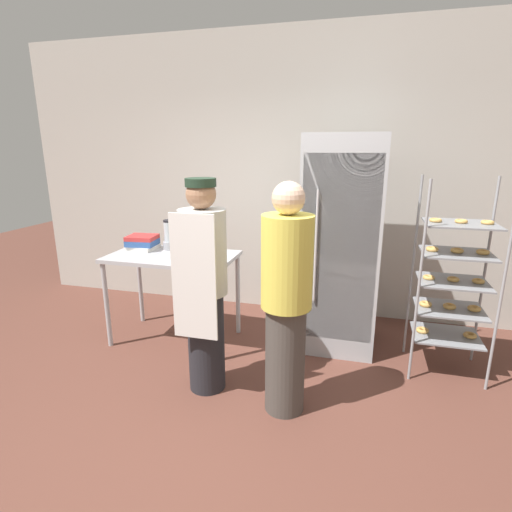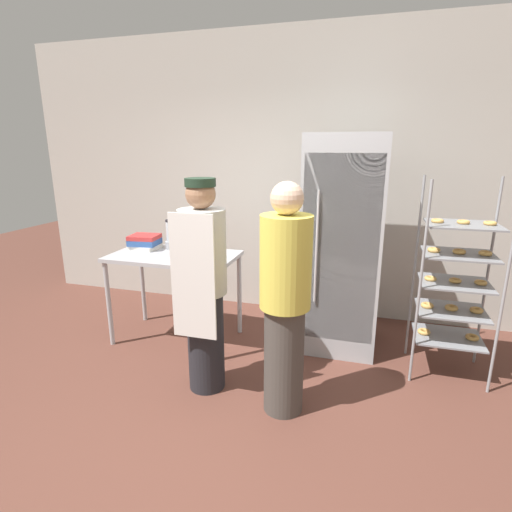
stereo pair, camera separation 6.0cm
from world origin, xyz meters
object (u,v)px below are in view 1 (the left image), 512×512
refrigerator (341,245)px  donut_box (191,257)px  binder_stack (142,242)px  person_customer (286,301)px  baking_rack (453,281)px  person_baker (204,285)px  blender_pitcher (169,236)px

refrigerator → donut_box: refrigerator is taller
binder_stack → person_customer: size_ratio=0.18×
baking_rack → donut_box: baking_rack is taller
person_baker → baking_rack: bearing=22.5°
baking_rack → blender_pitcher: 2.60m
donut_box → binder_stack: donut_box is taller
baking_rack → person_customer: bearing=-144.2°
refrigerator → blender_pitcher: 1.67m
person_baker → donut_box: bearing=122.3°
baking_rack → donut_box: 2.21m
donut_box → person_baker: bearing=-57.7°
baking_rack → blender_pitcher: size_ratio=5.47×
baking_rack → donut_box: (-2.20, -0.25, 0.11)m
donut_box → blender_pitcher: 0.54m
binder_stack → person_baker: size_ratio=0.18×
blender_pitcher → refrigerator: bearing=5.4°
refrigerator → blender_pitcher: size_ratio=6.60×
person_customer → binder_stack: bearing=150.4°
donut_box → blender_pitcher: blender_pitcher is taller
blender_pitcher → person_baker: size_ratio=0.18×
donut_box → blender_pitcher: (-0.39, 0.36, 0.09)m
binder_stack → person_baker: bearing=-39.8°
baking_rack → person_baker: bearing=-157.5°
person_baker → person_customer: 0.66m
donut_box → baking_rack: bearing=6.4°
blender_pitcher → person_customer: (1.37, -0.99, -0.16)m
blender_pitcher → binder_stack: 0.28m
person_baker → blender_pitcher: bearing=129.3°
donut_box → person_customer: 1.17m
blender_pitcher → baking_rack: bearing=-2.6°
donut_box → person_baker: (0.33, -0.53, -0.06)m
baking_rack → donut_box: size_ratio=6.28×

